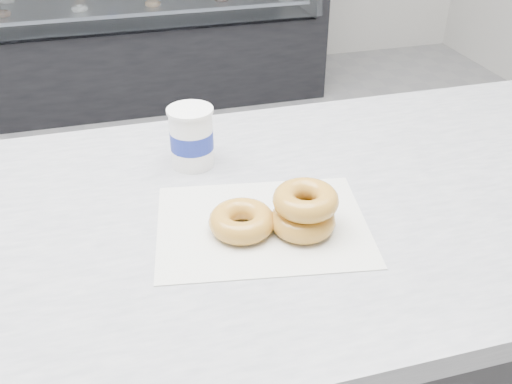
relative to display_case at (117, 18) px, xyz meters
The scene contains 6 objects.
ground 2.18m from the display_case, 90.00° to the right, with size 5.00×5.00×0.00m, color gray.
display_case is the anchor object (origin of this frame).
wax_paper 2.81m from the display_case, 88.05° to the right, with size 0.34×0.26×0.00m, color silver.
donut_single 2.82m from the display_case, 88.79° to the right, with size 0.11×0.11×0.04m, color gold.
donut_stack 2.85m from the display_case, 86.84° to the right, with size 0.13×0.13×0.07m.
coffee_cup 2.59m from the display_case, 89.50° to the right, with size 0.10×0.10×0.12m.
Camera 1 is at (-0.12, -1.38, 1.45)m, focal length 40.00 mm.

